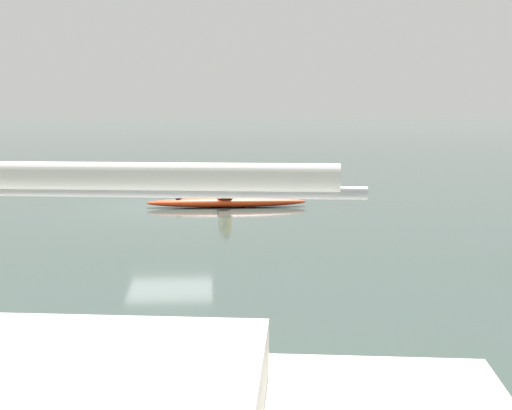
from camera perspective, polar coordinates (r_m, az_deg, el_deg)
The scene contains 3 objects.
ground_plane at distance 19.74m, azimuth -7.49°, elevation -0.27°, with size 160.00×160.00×0.00m, color #384742.
kayak at distance 19.78m, azimuth -2.53°, elevation 0.23°, with size 4.77×0.63×0.28m.
kayaker at distance 19.71m, azimuth -2.69°, elevation 1.50°, with size 0.40×2.39×0.72m.
Camera 1 is at (-1.14, 19.45, 3.20)m, focal length 46.53 mm.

